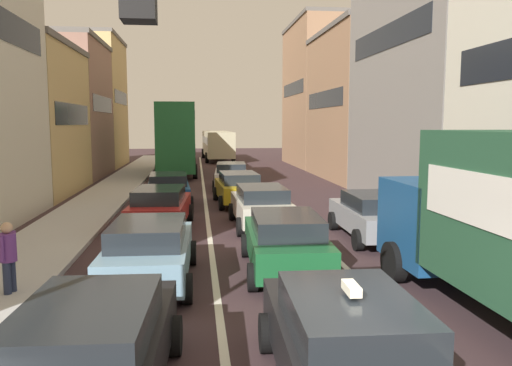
{
  "coord_description": "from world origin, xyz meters",
  "views": [
    {
      "loc": [
        -2.1,
        -5.75,
        3.71
      ],
      "look_at": [
        0.0,
        12.0,
        1.6
      ],
      "focal_mm": 35.49,
      "sensor_mm": 36.0,
      "label": 1
    }
  ],
  "objects": [
    {
      "name": "pedestrian_near_kerb",
      "position": [
        -6.06,
        5.18,
        0.95
      ],
      "size": [
        0.34,
        0.53,
        1.66
      ],
      "rotation": [
        0.0,
        0.0,
        2.91
      ],
      "color": "#262D47",
      "rests_on": "ground"
    },
    {
      "name": "coupe_centre_lane_fourth",
      "position": [
        -0.2,
        17.15,
        0.8
      ],
      "size": [
        2.24,
        4.39,
        1.49
      ],
      "rotation": [
        0.0,
        0.0,
        1.62
      ],
      "color": "#B29319",
      "rests_on": "ground"
    },
    {
      "name": "lane_stripe_right",
      "position": [
        1.7,
        20.0,
        0.01
      ],
      "size": [
        0.16,
        60.0,
        0.01
      ],
      "primitive_type": "cube",
      "color": "silver",
      "rests_on": "ground"
    },
    {
      "name": "sidewalk_left",
      "position": [
        -6.7,
        20.0,
        0.07
      ],
      "size": [
        2.6,
        64.0,
        0.14
      ],
      "primitive_type": "cube",
      "color": "#B5B5B5",
      "rests_on": "ground"
    },
    {
      "name": "bus_mid_queue_primary",
      "position": [
        -3.49,
        31.49,
        2.83
      ],
      "size": [
        2.93,
        10.54,
        5.06
      ],
      "rotation": [
        0.0,
        0.0,
        1.59
      ],
      "color": "#1E6033",
      "rests_on": "ground"
    },
    {
      "name": "lane_stripe_left",
      "position": [
        -1.7,
        20.0,
        0.01
      ],
      "size": [
        0.16,
        60.0,
        0.01
      ],
      "primitive_type": "cube",
      "color": "silver",
      "rests_on": "ground"
    },
    {
      "name": "sedan_left_lane_third",
      "position": [
        -3.38,
        12.03,
        0.8
      ],
      "size": [
        2.29,
        4.41,
        1.49
      ],
      "rotation": [
        0.0,
        0.0,
        1.51
      ],
      "color": "#A51E1E",
      "rests_on": "ground"
    },
    {
      "name": "hatchback_centre_lane_third",
      "position": [
        0.19,
        12.0,
        0.8
      ],
      "size": [
        2.14,
        4.34,
        1.49
      ],
      "rotation": [
        0.0,
        0.0,
        1.59
      ],
      "color": "beige",
      "rests_on": "ground"
    },
    {
      "name": "sedan_left_lane_front",
      "position": [
        -3.48,
        0.66,
        0.8
      ],
      "size": [
        2.23,
        4.38,
        1.49
      ],
      "rotation": [
        0.0,
        0.0,
        1.52
      ],
      "color": "black",
      "rests_on": "ground"
    },
    {
      "name": "wagon_left_lane_second",
      "position": [
        -3.21,
        5.89,
        0.8
      ],
      "size": [
        2.15,
        4.34,
        1.49
      ],
      "rotation": [
        0.0,
        0.0,
        1.55
      ],
      "color": "#759EB7",
      "rests_on": "ground"
    },
    {
      "name": "bus_far_queue_secondary",
      "position": [
        0.04,
        45.12,
        1.76
      ],
      "size": [
        3.07,
        10.58,
        2.9
      ],
      "rotation": [
        0.0,
        0.0,
        1.6
      ],
      "color": "#BFB793",
      "rests_on": "ground"
    },
    {
      "name": "building_row_right",
      "position": [
        9.9,
        22.34,
        5.95
      ],
      "size": [
        7.2,
        43.9,
        13.99
      ],
      "rotation": [
        0.0,
        0.0,
        -1.57
      ],
      "color": "#9E7556",
      "rests_on": "ground"
    },
    {
      "name": "taxi_centre_lane_front",
      "position": [
        -0.14,
        0.52,
        0.8
      ],
      "size": [
        2.17,
        4.35,
        1.66
      ],
      "rotation": [
        0.0,
        0.0,
        1.54
      ],
      "color": "black",
      "rests_on": "ground"
    },
    {
      "name": "sedan_left_lane_fourth",
      "position": [
        -3.36,
        17.01,
        0.8
      ],
      "size": [
        2.25,
        4.39,
        1.49
      ],
      "rotation": [
        0.0,
        0.0,
        1.63
      ],
      "color": "#194C8C",
      "rests_on": "ground"
    },
    {
      "name": "sedan_centre_lane_second",
      "position": [
        0.08,
        6.44,
        0.8
      ],
      "size": [
        2.22,
        4.38,
        1.49
      ],
      "rotation": [
        0.0,
        0.0,
        1.53
      ],
      "color": "#19592D",
      "rests_on": "ground"
    },
    {
      "name": "sedan_centre_lane_fifth",
      "position": [
        -0.14,
        22.87,
        0.8
      ],
      "size": [
        2.27,
        4.4,
        1.49
      ],
      "rotation": [
        0.0,
        0.0,
        1.51
      ],
      "color": "silver",
      "rests_on": "ground"
    },
    {
      "name": "building_row_left",
      "position": [
        -12.0,
        22.04,
        5.22
      ],
      "size": [
        7.2,
        43.9,
        13.09
      ],
      "rotation": [
        0.0,
        0.0,
        1.57
      ],
      "color": "beige",
      "rests_on": "ground"
    },
    {
      "name": "sedan_right_lane_behind_truck",
      "position": [
        3.51,
        9.69,
        0.8
      ],
      "size": [
        2.13,
        4.33,
        1.49
      ],
      "rotation": [
        0.0,
        0.0,
        1.55
      ],
      "color": "gray",
      "rests_on": "ground"
    }
  ]
}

